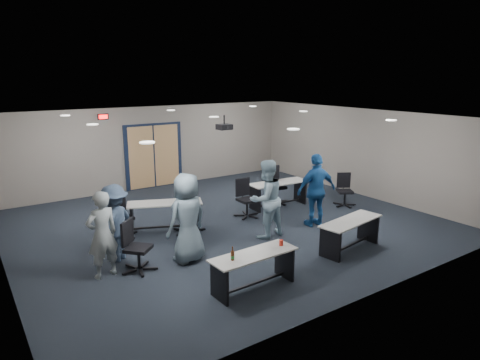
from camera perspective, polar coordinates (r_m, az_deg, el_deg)
floor at (r=10.99m, az=-1.93°, el=-5.80°), size 10.00×10.00×0.00m
back_wall at (r=14.55m, az=-11.51°, el=4.30°), size 10.00×0.04×2.70m
front_wall at (r=7.35m, az=17.15°, el=-5.39°), size 10.00×0.04×2.70m
right_wall at (r=13.88m, az=15.78°, el=3.60°), size 0.04×9.00×2.70m
ceiling at (r=10.40m, az=-2.06°, el=8.36°), size 10.00×9.00×0.04m
double_door at (r=14.57m, az=-11.40°, el=3.12°), size 2.00×0.07×2.20m
exit_sign at (r=13.83m, az=-17.80°, el=8.04°), size 0.32×0.07×0.18m
ceiling_projector at (r=11.01m, az=-2.10°, el=7.12°), size 0.35×0.32×0.37m
ceiling_can_lights at (r=10.61m, az=-2.78°, el=8.30°), size 6.24×5.74×0.02m
table_front_left at (r=7.65m, az=1.83°, el=-11.18°), size 1.65×0.60×0.90m
table_front_right at (r=9.55m, az=14.51°, el=-6.42°), size 1.72×0.80×0.67m
table_back_left at (r=10.50m, az=-9.95°, el=-4.14°), size 1.86×1.23×0.72m
table_back_right at (r=12.29m, az=5.14°, el=-1.32°), size 1.81×0.72×0.72m
chair_back_a at (r=10.31m, az=-15.48°, el=-4.68°), size 0.71×0.71×1.01m
chair_back_b at (r=10.27m, az=-6.90°, el=-3.96°), size 0.89×0.89×1.14m
chair_back_c at (r=11.33m, az=0.96°, el=-2.47°), size 0.65×0.65×1.02m
chair_back_d at (r=12.54m, az=4.83°, el=-0.73°), size 0.78×0.78×1.10m
chair_loose_left at (r=8.49m, az=-13.42°, el=-8.61°), size 0.90×0.90×1.01m
chair_loose_right at (r=12.65m, az=13.84°, el=-1.32°), size 0.82×0.82×0.94m
person_gray at (r=8.33m, az=-17.90°, el=-6.95°), size 0.67×0.51×1.66m
person_plaid at (r=8.63m, az=-7.04°, el=-5.04°), size 1.00×0.76×1.83m
person_lightblue at (r=9.86m, az=3.50°, el=-2.54°), size 0.94×0.76×1.83m
person_navy at (r=10.75m, az=10.14°, el=-1.35°), size 1.13×0.62×1.83m
person_back at (r=9.00m, az=-16.35°, el=-5.52°), size 1.17×1.10×1.59m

